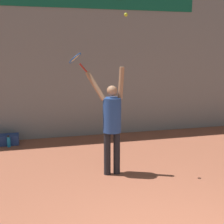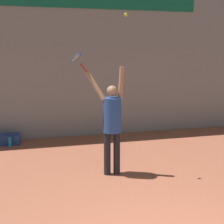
# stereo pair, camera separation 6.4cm
# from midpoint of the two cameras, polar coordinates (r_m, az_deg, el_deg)

# --- Properties ---
(back_wall) EXTENTS (18.00, 0.10, 5.00)m
(back_wall) POSITION_cam_midpoint_polar(r_m,az_deg,el_deg) (8.70, -4.83, 11.92)
(back_wall) COLOR gray
(back_wall) RESTS_ON ground_plane
(tennis_player) EXTENTS (0.73, 0.45, 2.08)m
(tennis_player) POSITION_cam_midpoint_polar(r_m,az_deg,el_deg) (5.90, 0.26, -1.52)
(tennis_player) COLOR black
(tennis_player) RESTS_ON ground_plane
(tennis_racket) EXTENTS (0.39, 0.36, 0.38)m
(tennis_racket) POSITION_cam_midpoint_polar(r_m,az_deg,el_deg) (5.94, -6.29, 9.59)
(tennis_racket) COLOR red
(tennis_ball) EXTENTS (0.07, 0.07, 0.07)m
(tennis_ball) POSITION_cam_midpoint_polar(r_m,az_deg,el_deg) (5.78, 2.88, 17.36)
(tennis_ball) COLOR #CCDB2D
(water_bottle) EXTENTS (0.09, 0.09, 0.30)m
(water_bottle) POSITION_cam_midpoint_polar(r_m,az_deg,el_deg) (8.26, -17.97, -5.13)
(water_bottle) COLOR #198CCC
(water_bottle) RESTS_ON ground_plane
(equipment_bag) EXTENTS (0.84, 0.33, 0.26)m
(equipment_bag) POSITION_cam_midpoint_polar(r_m,az_deg,el_deg) (8.50, -19.11, -4.80)
(equipment_bag) COLOR navy
(equipment_bag) RESTS_ON ground_plane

